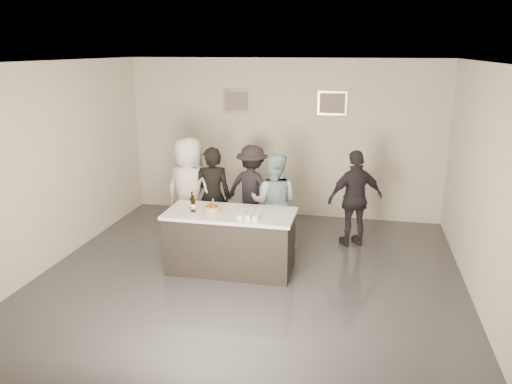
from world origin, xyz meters
TOP-DOWN VIEW (x-y plane):
  - floor at (0.00, 0.00)m, footprint 6.00×6.00m
  - ceiling at (0.00, 0.00)m, footprint 6.00×6.00m
  - wall_back at (0.00, 3.00)m, footprint 6.00×0.04m
  - wall_front at (0.00, -3.00)m, footprint 6.00×0.04m
  - wall_left at (-3.00, 0.00)m, footprint 0.04×6.00m
  - wall_right at (3.00, 0.00)m, footprint 0.04×6.00m
  - picture_left at (-0.90, 2.97)m, footprint 0.54×0.04m
  - picture_right at (0.90, 2.97)m, footprint 0.54×0.04m
  - bar_counter at (-0.33, 0.25)m, footprint 1.86×0.86m
  - cake at (-0.58, 0.21)m, footprint 0.21×0.21m
  - beer_bottle_a at (-0.91, 0.28)m, footprint 0.07×0.07m
  - beer_bottle_b at (-0.85, 0.15)m, footprint 0.07×0.07m
  - tumbler_cluster at (0.00, 0.11)m, footprint 0.30×0.40m
  - candles at (-0.66, -0.09)m, footprint 0.24×0.08m
  - person_main_black at (-0.88, 1.18)m, footprint 0.69×0.55m
  - person_main_blue at (0.15, 1.18)m, footprint 0.79×0.63m
  - person_guest_left at (-1.28, 1.20)m, footprint 0.97×0.73m
  - person_guest_right at (1.42, 1.64)m, footprint 1.02×0.77m
  - person_guest_back at (-0.39, 1.99)m, footprint 1.12×0.82m

SIDE VIEW (x-z plane):
  - floor at x=0.00m, z-range 0.00..0.00m
  - bar_counter at x=-0.33m, z-range 0.00..0.90m
  - person_guest_back at x=-0.39m, z-range 0.00..1.55m
  - person_main_blue at x=0.15m, z-range 0.00..1.59m
  - person_guest_right at x=1.42m, z-range 0.00..1.60m
  - person_main_black at x=-0.88m, z-range 0.00..1.66m
  - person_guest_left at x=-1.28m, z-range 0.00..1.78m
  - candles at x=-0.66m, z-range 0.90..0.91m
  - cake at x=-0.58m, z-range 0.90..0.97m
  - tumbler_cluster at x=0.00m, z-range 0.90..0.98m
  - beer_bottle_a at x=-0.91m, z-range 0.90..1.16m
  - beer_bottle_b at x=-0.85m, z-range 0.90..1.16m
  - wall_back at x=0.00m, z-range 0.00..3.00m
  - wall_front at x=0.00m, z-range 0.00..3.00m
  - wall_left at x=-3.00m, z-range 0.00..3.00m
  - wall_right at x=3.00m, z-range 0.00..3.00m
  - picture_left at x=-0.90m, z-range 1.98..2.42m
  - picture_right at x=0.90m, z-range 1.98..2.42m
  - ceiling at x=0.00m, z-range 3.00..3.00m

